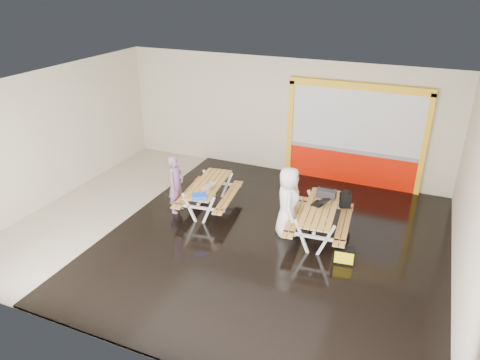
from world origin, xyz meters
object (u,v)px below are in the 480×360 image
at_px(picnic_table_right, 320,215).
at_px(dark_case, 301,229).
at_px(laptop_right, 320,203).
at_px(blue_pouch, 199,196).
at_px(laptop_left, 209,186).
at_px(picnic_table_left, 209,190).
at_px(backpack, 345,199).
at_px(person_right, 288,202).
at_px(person_left, 176,184).
at_px(fluke_bag, 344,255).
at_px(toolbox, 326,194).

distance_m(picnic_table_right, dark_case, 0.64).
relative_size(laptop_right, blue_pouch, 1.27).
xyz_separation_m(blue_pouch, dark_case, (2.38, 0.64, -0.70)).
height_order(laptop_left, laptop_right, laptop_right).
height_order(picnic_table_left, dark_case, picnic_table_left).
height_order(blue_pouch, dark_case, blue_pouch).
bearing_deg(picnic_table_right, blue_pouch, -167.02).
distance_m(picnic_table_right, backpack, 0.89).
height_order(laptop_right, dark_case, laptop_right).
bearing_deg(dark_case, blue_pouch, -164.88).
bearing_deg(dark_case, picnic_table_left, 175.77).
height_order(person_right, blue_pouch, person_right).
bearing_deg(person_right, dark_case, -87.84).
bearing_deg(person_left, picnic_table_left, -61.73).
xyz_separation_m(picnic_table_left, laptop_left, (0.13, -0.23, 0.23)).
distance_m(person_right, laptop_right, 0.73).
height_order(picnic_table_left, blue_pouch, blue_pouch).
bearing_deg(dark_case, backpack, 42.95).
height_order(laptop_left, backpack, backpack).
bearing_deg(picnic_table_right, person_left, -176.23).
bearing_deg(picnic_table_left, fluke_bag, -15.18).
distance_m(picnic_table_left, laptop_left, 0.35).
bearing_deg(dark_case, picnic_table_right, 0.08).
distance_m(person_left, toolbox, 3.75).
bearing_deg(toolbox, fluke_bag, -60.74).
bearing_deg(person_right, picnic_table_right, -99.43).
distance_m(picnic_table_right, fluke_bag, 1.19).
distance_m(laptop_right, dark_case, 0.83).
xyz_separation_m(picnic_table_left, picnic_table_right, (2.96, -0.19, 0.02)).
distance_m(picnic_table_left, blue_pouch, 0.88).
distance_m(person_right, toolbox, 0.99).
xyz_separation_m(person_right, fluke_bag, (1.50, -0.70, -0.62)).
relative_size(person_left, laptop_left, 4.17).
bearing_deg(picnic_table_left, laptop_right, -1.21).
height_order(picnic_table_left, laptop_right, laptop_right).
bearing_deg(blue_pouch, dark_case, 15.12).
distance_m(picnic_table_left, fluke_bag, 3.88).
height_order(picnic_table_left, backpack, backpack).
relative_size(person_right, dark_case, 4.26).
bearing_deg(picnic_table_left, blue_pouch, -78.23).
height_order(person_right, laptop_left, person_right).
xyz_separation_m(laptop_left, laptop_right, (2.79, 0.16, 0.03)).
bearing_deg(dark_case, person_left, -175.77).
xyz_separation_m(picnic_table_right, blue_pouch, (-2.79, -0.64, 0.21)).
distance_m(backpack, dark_case, 1.29).
xyz_separation_m(picnic_table_right, toolbox, (-0.00, 0.55, 0.29)).
bearing_deg(picnic_table_left, backpack, 9.79).
relative_size(picnic_table_left, backpack, 4.78).
bearing_deg(person_right, laptop_right, -89.07).
relative_size(person_right, toolbox, 3.85).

